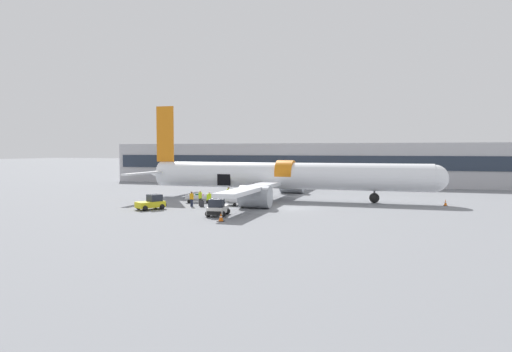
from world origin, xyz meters
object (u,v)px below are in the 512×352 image
ground_crew_marshal (192,199)px  baggage_cart_loading (230,201)px  baggage_tug_mid (151,203)px  ground_crew_loader_b (209,199)px  ground_crew_supervisor (267,197)px  suitcase_on_tarmac_upright (202,204)px  baggage_cart_queued (200,198)px  ground_crew_helper (259,198)px  baggage_tug_lead (218,208)px  ground_crew_driver (200,198)px  ground_crew_loader_a (229,194)px  airplane (281,177)px

ground_crew_marshal → baggage_cart_loading: bearing=33.3°
baggage_tug_mid → ground_crew_loader_b: ground_crew_loader_b is taller
ground_crew_supervisor → suitcase_on_tarmac_upright: ground_crew_supervisor is taller
baggage_cart_queued → ground_crew_helper: (7.43, -0.94, 0.34)m
baggage_tug_lead → ground_crew_driver: bearing=125.7°
baggage_cart_queued → suitcase_on_tarmac_upright: (1.87, -3.67, -0.15)m
ground_crew_loader_a → ground_crew_helper: 5.02m
ground_crew_supervisor → ground_crew_driver: bearing=-158.9°
baggage_tug_lead → ground_crew_loader_a: (-2.99, 10.75, 0.26)m
ground_crew_loader_a → baggage_cart_loading: bearing=-66.3°
baggage_tug_lead → ground_crew_supervisor: (2.19, 9.24, 0.17)m
airplane → ground_crew_marshal: bearing=-129.2°
airplane → ground_crew_driver: (-7.03, -8.43, -1.95)m
baggage_tug_lead → ground_crew_driver: ground_crew_driver is taller
ground_crew_helper → suitcase_on_tarmac_upright: 6.22m
airplane → baggage_tug_mid: airplane is taller
baggage_cart_loading → ground_crew_driver: size_ratio=2.46×
ground_crew_helper → ground_crew_driver: bearing=-163.5°
ground_crew_driver → ground_crew_marshal: size_ratio=1.03×
ground_crew_loader_a → ground_crew_loader_b: ground_crew_loader_a is taller
ground_crew_supervisor → ground_crew_marshal: ground_crew_marshal is taller
airplane → baggage_cart_loading: (-4.08, -7.02, -2.35)m
baggage_cart_loading → baggage_cart_queued: bearing=162.1°
baggage_cart_queued → ground_crew_helper: bearing=-7.2°
ground_crew_supervisor → ground_crew_marshal: (-7.51, -3.59, 0.01)m
baggage_tug_lead → suitcase_on_tarmac_upright: size_ratio=4.11×
airplane → suitcase_on_tarmac_upright: size_ratio=47.20×
ground_crew_driver → ground_crew_helper: bearing=16.5°
baggage_tug_mid → ground_crew_marshal: size_ratio=1.95×
airplane → ground_crew_loader_b: bearing=-118.6°
baggage_tug_lead → ground_crew_loader_b: (-3.04, 5.20, 0.22)m
baggage_cart_queued → ground_crew_driver: 3.07m
baggage_tug_mid → ground_crew_loader_a: (5.21, 8.57, 0.29)m
ground_crew_loader_b → ground_crew_marshal: 2.32m
ground_crew_loader_a → suitcase_on_tarmac_upright: size_ratio=2.27×
ground_crew_loader_a → suitcase_on_tarmac_upright: (-1.13, -5.08, -0.60)m
ground_crew_supervisor → ground_crew_marshal: 8.33m
airplane → baggage_tug_lead: 15.33m
airplane → baggage_tug_lead: bearing=-98.7°
baggage_tug_lead → ground_crew_helper: (1.44, 8.40, 0.14)m
ground_crew_loader_a → ground_crew_supervisor: bearing=-16.2°
suitcase_on_tarmac_upright → baggage_cart_queued: bearing=117.0°
baggage_cart_queued → ground_crew_loader_a: 3.35m
baggage_tug_mid → ground_crew_loader_a: 10.04m
baggage_tug_lead → suitcase_on_tarmac_upright: baggage_tug_lead is taller
ground_crew_loader_a → ground_crew_helper: bearing=-28.0°
ground_crew_loader_b → ground_crew_driver: (-1.68, 1.36, -0.01)m
baggage_cart_loading → ground_crew_loader_a: (-1.22, 2.77, 0.45)m
baggage_cart_queued → ground_crew_loader_a: bearing=25.2°
baggage_tug_lead → baggage_tug_mid: bearing=165.1°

